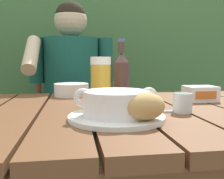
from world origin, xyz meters
The scene contains 13 objects.
dining_table centered at (0.00, 0.00, 0.64)m, with size 1.35×0.86×0.73m.
hedge_backdrop centered at (-0.23, 1.48, 1.29)m, with size 3.02×1.00×2.79m.
chair_near_diner centered at (-0.13, 0.86, 0.48)m, with size 0.50×0.41×0.98m.
person_eating centered at (-0.13, 0.67, 0.72)m, with size 0.48×0.47×1.23m.
serving_plate centered at (-0.01, -0.16, 0.74)m, with size 0.26×0.26×0.01m.
soup_bowl centered at (-0.01, -0.16, 0.78)m, with size 0.23×0.18×0.07m.
bread_roll centered at (0.05, -0.23, 0.78)m, with size 0.12×0.10×0.07m.
beer_glass centered at (-0.03, 0.03, 0.82)m, with size 0.07×0.07×0.17m.
beer_bottle centered at (0.05, 0.09, 0.83)m, with size 0.06×0.06×0.24m.
water_glass_small centered at (0.21, -0.10, 0.76)m, with size 0.06×0.06×0.06m.
butter_tub centered at (0.37, 0.10, 0.76)m, with size 0.12×0.09×0.06m.
table_knife centered at (0.13, -0.09, 0.74)m, with size 0.16×0.04×0.01m.
diner_bowl centered at (-0.13, 0.32, 0.76)m, with size 0.15×0.15×0.06m.
Camera 1 is at (-0.12, -0.83, 0.89)m, focal length 41.11 mm.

